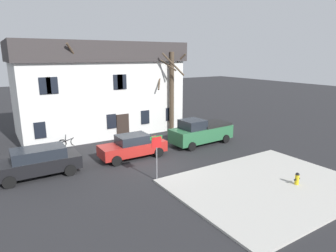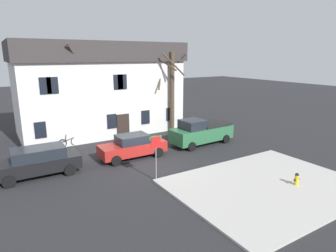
# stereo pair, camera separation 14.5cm
# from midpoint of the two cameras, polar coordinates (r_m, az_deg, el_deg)

# --- Properties ---
(ground_plane) EXTENTS (120.00, 120.00, 0.00)m
(ground_plane) POSITION_cam_midpoint_polar(r_m,az_deg,el_deg) (18.92, -2.94, -7.73)
(ground_plane) COLOR #262628
(sidewalk_slab) EXTENTS (9.98, 7.57, 0.12)m
(sidewalk_slab) POSITION_cam_midpoint_polar(r_m,az_deg,el_deg) (16.92, 18.71, -10.94)
(sidewalk_slab) COLOR #B7B5AD
(sidewalk_slab) RESTS_ON ground_plane
(building_main) EXTENTS (14.37, 7.38, 8.03)m
(building_main) POSITION_cam_midpoint_polar(r_m,az_deg,el_deg) (27.36, -13.63, 7.41)
(building_main) COLOR white
(building_main) RESTS_ON ground_plane
(tree_bare_near) EXTENTS (1.88, 2.72, 7.80)m
(tree_bare_near) POSITION_cam_midpoint_polar(r_m,az_deg,el_deg) (24.06, -19.00, 5.33)
(tree_bare_near) COLOR #4C3D2D
(tree_bare_near) RESTS_ON ground_plane
(tree_bare_mid) EXTENTS (2.95, 2.90, 7.21)m
(tree_bare_mid) POSITION_cam_midpoint_polar(r_m,az_deg,el_deg) (26.27, 0.49, 7.23)
(tree_bare_mid) COLOR #4C3D2D
(tree_bare_mid) RESTS_ON ground_plane
(car_black_wagon) EXTENTS (4.70, 2.09, 1.70)m
(car_black_wagon) POSITION_cam_midpoint_polar(r_m,az_deg,el_deg) (18.66, -24.37, -6.38)
(car_black_wagon) COLOR black
(car_black_wagon) RESTS_ON ground_plane
(car_red_sedan) EXTENTS (4.60, 1.94, 1.63)m
(car_red_sedan) POSITION_cam_midpoint_polar(r_m,az_deg,el_deg) (20.16, -7.15, -3.98)
(car_red_sedan) COLOR #AD231E
(car_red_sedan) RESTS_ON ground_plane
(pickup_truck_green) EXTENTS (5.32, 2.37, 2.08)m
(pickup_truck_green) POSITION_cam_midpoint_polar(r_m,az_deg,el_deg) (23.21, 6.32, -1.11)
(pickup_truck_green) COLOR #2D6B42
(pickup_truck_green) RESTS_ON ground_plane
(fire_hydrant) EXTENTS (0.42, 0.22, 0.68)m
(fire_hydrant) POSITION_cam_midpoint_polar(r_m,az_deg,el_deg) (17.29, 23.82, -9.40)
(fire_hydrant) COLOR gold
(fire_hydrant) RESTS_ON sidewalk_slab
(street_sign_pole) EXTENTS (0.76, 0.07, 2.62)m
(street_sign_pole) POSITION_cam_midpoint_polar(r_m,az_deg,el_deg) (16.08, -2.52, -4.69)
(street_sign_pole) COLOR slate
(street_sign_pole) RESTS_ON ground_plane
(bicycle_leaning) EXTENTS (1.73, 0.38, 1.03)m
(bicycle_leaning) POSITION_cam_midpoint_polar(r_m,az_deg,el_deg) (23.74, -19.14, -3.06)
(bicycle_leaning) COLOR black
(bicycle_leaning) RESTS_ON ground_plane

